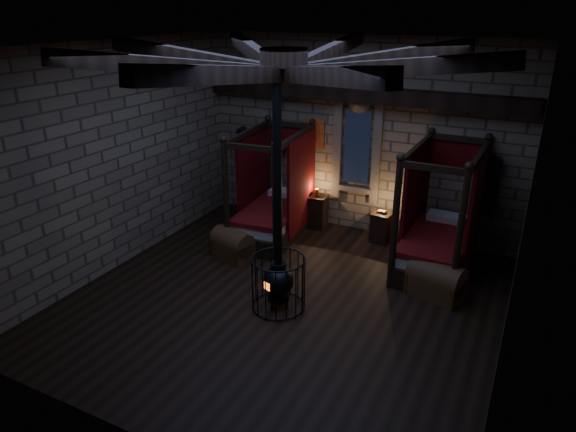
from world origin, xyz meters
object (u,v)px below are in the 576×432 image
at_px(bed_left, 274,211).
at_px(stove, 278,277).
at_px(bed_right, 438,239).
at_px(trunk_left, 232,245).
at_px(trunk_right, 436,281).

bearing_deg(bed_left, stove, -65.53).
bearing_deg(bed_right, trunk_left, -158.26).
bearing_deg(trunk_left, trunk_right, 19.78).
xyz_separation_m(bed_left, trunk_left, (-0.24, -1.32, -0.31)).
height_order(bed_left, trunk_left, bed_left).
distance_m(trunk_left, stove, 2.14).
distance_m(bed_left, stove, 2.96).
relative_size(bed_left, bed_right, 0.98).
bearing_deg(bed_right, trunk_right, -77.37).
relative_size(bed_left, trunk_left, 2.52).
relative_size(trunk_left, trunk_right, 0.90).
xyz_separation_m(bed_right, trunk_right, (0.23, -1.11, -0.29)).
height_order(bed_left, trunk_right, bed_left).
bearing_deg(stove, bed_right, 73.64).
bearing_deg(trunk_right, bed_right, 116.17).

